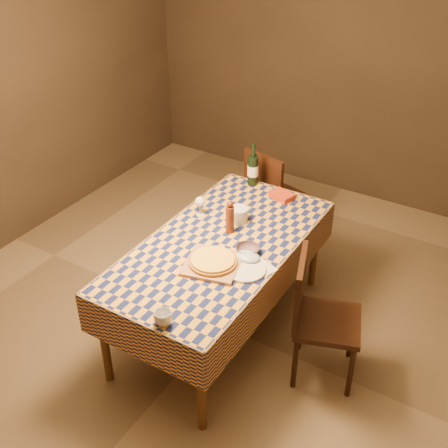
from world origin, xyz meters
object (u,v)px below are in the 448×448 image
at_px(white_plate, 245,269).
at_px(chair_right, 316,312).
at_px(wine_bottle, 253,170).
at_px(pizza, 213,260).
at_px(dining_table, 220,252).
at_px(chair_far, 271,193).
at_px(cutting_board, 213,264).
at_px(bowl, 248,250).

relative_size(white_plate, chair_right, 0.29).
bearing_deg(wine_bottle, chair_right, -42.65).
bearing_deg(pizza, chair_right, 16.64).
height_order(dining_table, chair_right, chair_right).
bearing_deg(dining_table, chair_far, 99.98).
relative_size(dining_table, chair_right, 1.98).
bearing_deg(pizza, cutting_board, 0.00).
bearing_deg(bowl, chair_far, 109.65).
height_order(bowl, chair_far, chair_far).
bearing_deg(bowl, cutting_board, -118.45).
relative_size(bowl, wine_bottle, 0.45).
xyz_separation_m(dining_table, chair_right, (0.75, -0.04, -0.17)).
distance_m(pizza, bowl, 0.27).
distance_m(bowl, chair_far, 1.30).
xyz_separation_m(white_plate, chair_right, (0.46, 0.14, -0.26)).
relative_size(cutting_board, bowl, 2.23).
xyz_separation_m(bowl, wine_bottle, (-0.44, 0.86, 0.11)).
bearing_deg(chair_right, chair_far, 127.96).
height_order(white_plate, chair_right, chair_right).
bearing_deg(bowl, dining_table, 179.73).
bearing_deg(chair_far, chair_right, -52.04).
xyz_separation_m(cutting_board, bowl, (0.13, 0.24, 0.01)).
relative_size(cutting_board, wine_bottle, 1.00).
xyz_separation_m(cutting_board, chair_right, (0.66, 0.20, -0.26)).
relative_size(pizza, bowl, 2.36).
height_order(cutting_board, wine_bottle, wine_bottle).
distance_m(pizza, chair_far, 1.49).
distance_m(dining_table, white_plate, 0.35).
bearing_deg(wine_bottle, dining_table, -75.61).
height_order(wine_bottle, chair_right, wine_bottle).
xyz_separation_m(cutting_board, chair_far, (-0.30, 1.43, -0.26)).
xyz_separation_m(bowl, chair_right, (0.53, -0.04, -0.27)).
relative_size(pizza, white_plate, 1.36).
bearing_deg(chair_right, pizza, -163.36).
distance_m(white_plate, chair_right, 0.54).
bearing_deg(dining_table, cutting_board, -69.34).
relative_size(cutting_board, chair_far, 0.38).
relative_size(pizza, chair_right, 0.40).
bearing_deg(dining_table, chair_right, -2.93).
relative_size(cutting_board, chair_right, 0.38).
bearing_deg(white_plate, bowl, 114.00).
distance_m(cutting_board, chair_right, 0.74).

